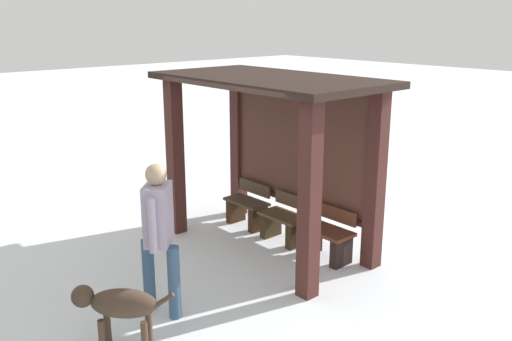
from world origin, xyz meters
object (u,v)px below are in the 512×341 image
(bench_left_inside, at_px, (248,208))
(person_walking, at_px, (159,228))
(bus_shelter, at_px, (277,126))
(dog, at_px, (118,305))
(bench_right_inside, at_px, (327,238))
(bench_center_inside, at_px, (284,223))

(bench_left_inside, relative_size, person_walking, 0.42)
(bus_shelter, xyz_separation_m, dog, (0.90, -3.07, -1.31))
(bus_shelter, distance_m, person_walking, 2.55)
(person_walking, bearing_deg, bench_left_inside, 119.43)
(bus_shelter, bearing_deg, bench_right_inside, 11.90)
(bench_left_inside, distance_m, dog, 3.70)
(bench_right_inside, distance_m, dog, 3.26)
(bench_left_inside, height_order, dog, bench_left_inside)
(bench_left_inside, xyz_separation_m, bench_right_inside, (1.71, -0.00, 0.01))
(bus_shelter, height_order, bench_center_inside, bus_shelter)
(person_walking, bearing_deg, bus_shelter, 103.74)
(bus_shelter, height_order, bench_right_inside, bus_shelter)
(bus_shelter, distance_m, bench_center_inside, 1.53)
(bus_shelter, distance_m, bench_right_inside, 1.74)
(bench_right_inside, relative_size, person_walking, 0.42)
(bench_right_inside, height_order, dog, bench_right_inside)
(bench_center_inside, bearing_deg, bus_shelter, -90.00)
(bench_center_inside, relative_size, dog, 0.92)
(dog, bearing_deg, bench_right_inside, 90.76)
(bus_shelter, distance_m, dog, 3.46)
(bench_center_inside, xyz_separation_m, person_walking, (0.58, -2.54, 0.75))
(bus_shelter, height_order, person_walking, bus_shelter)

